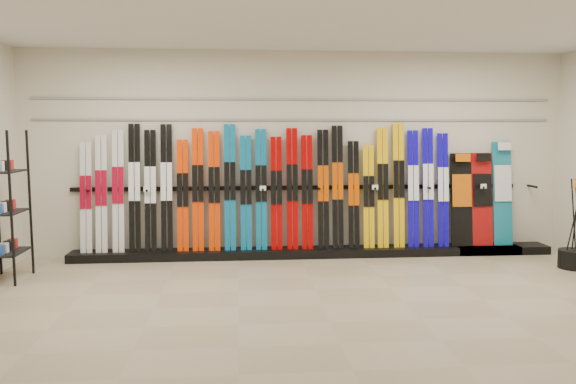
{
  "coord_description": "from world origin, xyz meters",
  "views": [
    {
      "loc": [
        -0.86,
        -5.77,
        1.86
      ],
      "look_at": [
        -0.28,
        1.0,
        1.1
      ],
      "focal_mm": 35.0,
      "sensor_mm": 36.0,
      "label": 1
    }
  ],
  "objects": [
    {
      "name": "floor",
      "position": [
        0.0,
        0.0,
        0.0
      ],
      "size": [
        8.0,
        8.0,
        0.0
      ],
      "primitive_type": "plane",
      "color": "tan",
      "rests_on": "ground"
    },
    {
      "name": "back_wall",
      "position": [
        0.0,
        2.5,
        1.5
      ],
      "size": [
        8.0,
        0.0,
        8.0
      ],
      "primitive_type": "plane",
      "rotation": [
        1.57,
        0.0,
        0.0
      ],
      "color": "beige",
      "rests_on": "floor"
    },
    {
      "name": "ceiling",
      "position": [
        0.0,
        0.0,
        3.0
      ],
      "size": [
        8.0,
        8.0,
        0.0
      ],
      "primitive_type": "plane",
      "rotation": [
        3.14,
        0.0,
        0.0
      ],
      "color": "silver",
      "rests_on": "back_wall"
    },
    {
      "name": "ski_rack_base",
      "position": [
        0.22,
        2.28,
        0.06
      ],
      "size": [
        8.0,
        0.4,
        0.12
      ],
      "primitive_type": "cube",
      "color": "black",
      "rests_on": "floor"
    },
    {
      "name": "skis",
      "position": [
        -0.44,
        2.33,
        0.98
      ],
      "size": [
        5.37,
        0.23,
        1.84
      ],
      "color": "silver",
      "rests_on": "ski_rack_base"
    },
    {
      "name": "snowboards",
      "position": [
        2.77,
        2.35,
        0.84
      ],
      "size": [
        0.95,
        0.24,
        1.55
      ],
      "color": "black",
      "rests_on": "ski_rack_base"
    },
    {
      "name": "accessory_rack",
      "position": [
        -3.75,
        1.31,
        0.93
      ],
      "size": [
        0.4,
        0.6,
        1.85
      ],
      "primitive_type": "cube",
      "color": "black",
      "rests_on": "floor"
    },
    {
      "name": "pole_bin",
      "position": [
        3.6,
        1.27,
        0.12
      ],
      "size": [
        0.4,
        0.4,
        0.25
      ],
      "primitive_type": "cylinder",
      "color": "black",
      "rests_on": "floor"
    },
    {
      "name": "slatwall_rail_0",
      "position": [
        0.0,
        2.48,
        2.0
      ],
      "size": [
        7.6,
        0.02,
        0.03
      ],
      "primitive_type": "cube",
      "color": "gray",
      "rests_on": "back_wall"
    },
    {
      "name": "slatwall_rail_1",
      "position": [
        0.0,
        2.48,
        2.3
      ],
      "size": [
        7.6,
        0.02,
        0.03
      ],
      "primitive_type": "cube",
      "color": "gray",
      "rests_on": "back_wall"
    }
  ]
}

